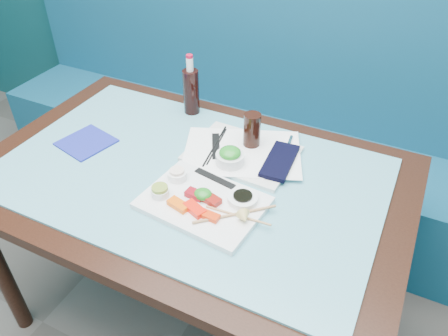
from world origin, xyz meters
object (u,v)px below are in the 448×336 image
at_px(dining_table, 190,194).
at_px(seaweed_bowl, 230,159).
at_px(sashimi_plate, 203,203).
at_px(cola_bottle_body, 191,92).
at_px(booth_bench, 274,139).
at_px(blue_napkin, 86,142).
at_px(cola_glass, 252,130).
at_px(serving_tray, 242,154).

xyz_separation_m(dining_table, seaweed_bowl, (0.11, 0.09, 0.12)).
xyz_separation_m(sashimi_plate, cola_bottle_body, (-0.29, 0.46, 0.08)).
distance_m(booth_bench, blue_napkin, 1.02).
distance_m(seaweed_bowl, cola_glass, 0.14).
bearing_deg(seaweed_bowl, dining_table, -140.84).
height_order(booth_bench, cola_bottle_body, booth_bench).
relative_size(dining_table, sashimi_plate, 4.01).
bearing_deg(dining_table, sashimi_plate, -44.97).
relative_size(booth_bench, dining_table, 2.14).
xyz_separation_m(booth_bench, cola_glass, (0.13, -0.62, 0.46)).
height_order(booth_bench, sashimi_plate, booth_bench).
bearing_deg(cola_bottle_body, serving_tray, -31.04).
bearing_deg(serving_tray, blue_napkin, -159.24).
distance_m(sashimi_plate, blue_napkin, 0.53).
relative_size(dining_table, serving_tray, 4.00).
xyz_separation_m(serving_tray, cola_glass, (0.01, 0.05, 0.07)).
relative_size(seaweed_bowl, cola_glass, 0.78).
xyz_separation_m(booth_bench, seaweed_bowl, (0.11, -0.75, 0.42)).
height_order(cola_glass, cola_bottle_body, cola_bottle_body).
bearing_deg(cola_bottle_body, dining_table, -62.21).
bearing_deg(seaweed_bowl, cola_glass, 81.25).
height_order(dining_table, seaweed_bowl, seaweed_bowl).
height_order(sashimi_plate, cola_bottle_body, cola_bottle_body).
bearing_deg(dining_table, serving_tray, 54.24).
relative_size(serving_tray, cola_glass, 2.90).
bearing_deg(cola_glass, serving_tray, -100.30).
distance_m(seaweed_bowl, cola_bottle_body, 0.39).
bearing_deg(sashimi_plate, blue_napkin, 174.78).
distance_m(cola_glass, cola_bottle_body, 0.33).
xyz_separation_m(sashimi_plate, seaweed_bowl, (-0.01, 0.20, 0.02)).
relative_size(dining_table, seaweed_bowl, 14.93).
bearing_deg(booth_bench, seaweed_bowl, -81.95).
bearing_deg(blue_napkin, cola_glass, 23.41).
bearing_deg(dining_table, cola_bottle_body, 117.79).
xyz_separation_m(sashimi_plate, cola_glass, (0.01, 0.33, 0.06)).
bearing_deg(blue_napkin, dining_table, 2.09).
bearing_deg(serving_tray, dining_table, -123.60).
distance_m(booth_bench, cola_bottle_body, 0.71).
relative_size(sashimi_plate, blue_napkin, 2.12).
distance_m(sashimi_plate, serving_tray, 0.28).
distance_m(seaweed_bowl, blue_napkin, 0.53).
bearing_deg(seaweed_bowl, sashimi_plate, -87.38).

